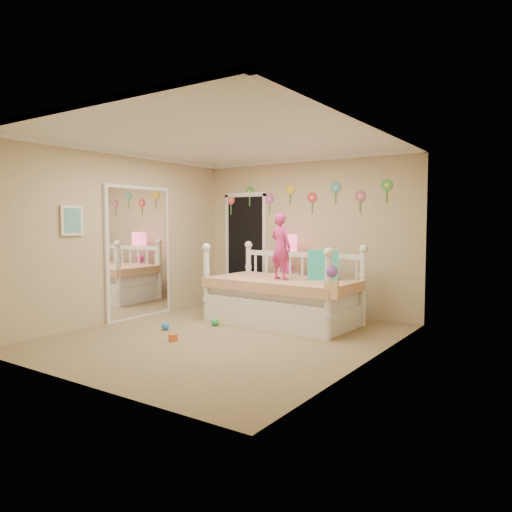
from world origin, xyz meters
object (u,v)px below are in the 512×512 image
Objects in this scene: child at (281,246)px; table_lamp at (288,248)px; nightstand at (288,293)px; daybed at (283,283)px.

table_lamp is (-0.37, 0.86, -0.07)m from child.
table_lamp reaches higher than nightstand.
daybed is at bearing -57.23° from child.
child is 1.25m from nightstand.
child is at bearing -66.54° from table_lamp.
daybed is 3.49× the size of table_lamp.
table_lamp is at bearing -53.61° from child.
child is 1.45× the size of nightstand.
daybed reaches higher than nightstand.
nightstand is at bearing 90.00° from table_lamp.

